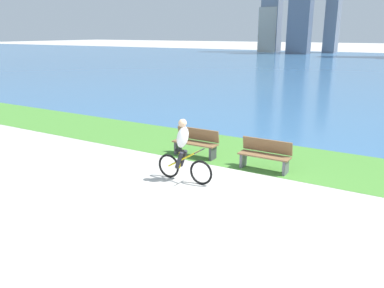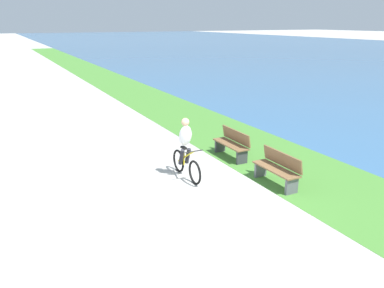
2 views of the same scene
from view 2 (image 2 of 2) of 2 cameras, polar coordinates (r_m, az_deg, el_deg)
The scene contains 5 objects.
ground_plane at distance 9.80m, azimuth -0.45°, elevation -7.76°, with size 300.00×300.00×0.00m, color #B2AFA8.
grass_strip_bayside at distance 11.80m, azimuth 15.91°, elevation -3.91°, with size 120.00×3.36×0.01m, color #478433.
cyclist_lead at distance 10.67m, azimuth -0.94°, elevation -0.71°, with size 1.69×0.52×1.71m.
bench_near_path at distance 12.45m, azimuth 5.95°, elevation 0.00°, with size 1.50×0.47×0.90m.
bench_far_along_path at distance 10.57m, azimuth 12.50°, elevation -3.58°, with size 1.50×0.47×0.90m.
Camera 2 is at (7.91, -3.97, 4.20)m, focal length 36.21 mm.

